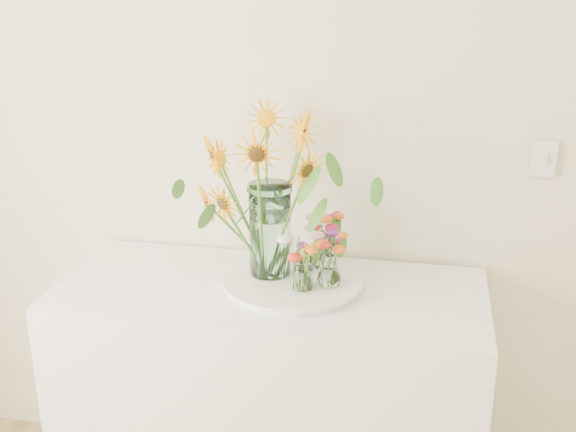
{
  "coord_description": "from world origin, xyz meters",
  "views": [
    {
      "loc": [
        0.2,
        -0.16,
        1.91
      ],
      "look_at": [
        -0.22,
        1.95,
        1.15
      ],
      "focal_mm": 45.0,
      "sensor_mm": 36.0,
      "label": 1
    }
  ],
  "objects_px": {
    "mason_jar": "(270,230)",
    "small_vase_b": "(329,271)",
    "counter": "(271,405)",
    "small_vase_a": "(303,274)",
    "small_vase_c": "(324,251)",
    "tray": "(292,283)"
  },
  "relations": [
    {
      "from": "counter",
      "to": "small_vase_a",
      "type": "distance_m",
      "value": 0.54
    },
    {
      "from": "counter",
      "to": "small_vase_b",
      "type": "height_order",
      "value": "small_vase_b"
    },
    {
      "from": "small_vase_c",
      "to": "small_vase_b",
      "type": "bearing_deg",
      "value": -75.21
    },
    {
      "from": "small_vase_a",
      "to": "small_vase_c",
      "type": "xyz_separation_m",
      "value": [
        0.04,
        0.18,
        0.01
      ]
    },
    {
      "from": "tray",
      "to": "mason_jar",
      "type": "bearing_deg",
      "value": 160.77
    },
    {
      "from": "counter",
      "to": "small_vase_b",
      "type": "xyz_separation_m",
      "value": [
        0.2,
        -0.01,
        0.53
      ]
    },
    {
      "from": "counter",
      "to": "tray",
      "type": "bearing_deg",
      "value": 19.03
    },
    {
      "from": "small_vase_b",
      "to": "small_vase_c",
      "type": "distance_m",
      "value": 0.15
    },
    {
      "from": "tray",
      "to": "small_vase_b",
      "type": "distance_m",
      "value": 0.15
    },
    {
      "from": "counter",
      "to": "small_vase_c",
      "type": "bearing_deg",
      "value": 40.56
    },
    {
      "from": "small_vase_c",
      "to": "mason_jar",
      "type": "bearing_deg",
      "value": -153.54
    },
    {
      "from": "tray",
      "to": "small_vase_b",
      "type": "xyz_separation_m",
      "value": [
        0.13,
        -0.03,
        0.07
      ]
    },
    {
      "from": "mason_jar",
      "to": "counter",
      "type": "bearing_deg",
      "value": -79.7
    },
    {
      "from": "small_vase_a",
      "to": "small_vase_b",
      "type": "xyz_separation_m",
      "value": [
        0.08,
        0.04,
        0.0
      ]
    },
    {
      "from": "tray",
      "to": "small_vase_a",
      "type": "bearing_deg",
      "value": -56.3
    },
    {
      "from": "mason_jar",
      "to": "small_vase_c",
      "type": "xyz_separation_m",
      "value": [
        0.17,
        0.08,
        -0.09
      ]
    },
    {
      "from": "counter",
      "to": "mason_jar",
      "type": "bearing_deg",
      "value": 100.3
    },
    {
      "from": "small_vase_b",
      "to": "small_vase_a",
      "type": "bearing_deg",
      "value": -152.34
    },
    {
      "from": "small_vase_b",
      "to": "small_vase_c",
      "type": "bearing_deg",
      "value": 104.79
    },
    {
      "from": "mason_jar",
      "to": "small_vase_b",
      "type": "xyz_separation_m",
      "value": [
        0.2,
        -0.06,
        -0.1
      ]
    },
    {
      "from": "mason_jar",
      "to": "small_vase_b",
      "type": "bearing_deg",
      "value": -15.59
    },
    {
      "from": "counter",
      "to": "tray",
      "type": "xyz_separation_m",
      "value": [
        0.07,
        0.02,
        0.46
      ]
    }
  ]
}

